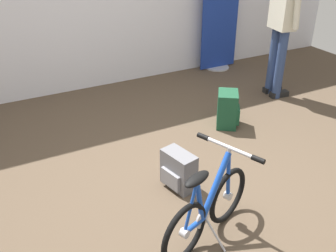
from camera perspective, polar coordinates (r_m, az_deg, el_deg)
The scene contains 6 objects.
ground_plane at distance 3.30m, azimuth 1.64°, elevation -9.15°, with size 8.13×8.13×0.00m, color brown.
floor_banner_stand at distance 5.75m, azimuth 7.77°, elevation 15.41°, with size 0.60×0.36×1.62m.
folding_bike_foreground at distance 2.70m, azimuth 5.95°, elevation -12.07°, with size 0.90×0.52×0.68m.
visitor_near_wall at distance 4.84m, azimuth 16.85°, elevation 15.66°, with size 0.31×0.53×1.77m.
backpack_on_floor at distance 4.20m, azimuth 8.88°, elevation 2.46°, with size 0.33×0.35×0.39m.
handbag_on_floor at distance 3.22m, azimuth 1.54°, elevation -6.64°, with size 0.24×0.33×0.33m.
Camera 1 is at (-1.29, -2.27, 2.03)m, focal length 40.88 mm.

